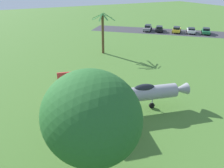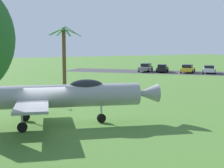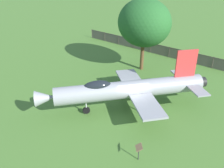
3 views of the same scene
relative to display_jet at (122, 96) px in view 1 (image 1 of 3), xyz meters
name	(u,v)px [view 1 (image 1 of 3)]	position (x,y,z in m)	size (l,w,h in m)	color
ground_plane	(118,112)	(0.08, 0.35, -1.91)	(200.00, 200.00, 0.00)	#47722D
parking_strip	(175,32)	(26.93, -31.02, -1.91)	(44.49, 8.00, 0.00)	#38383D
display_jet	(122,96)	(0.00, 0.00, 0.00)	(8.59, 14.24, 4.94)	gray
shade_tree	(91,116)	(-6.74, 5.73, 3.51)	(6.27, 5.57, 8.02)	brown
palm_tree	(103,32)	(19.02, -6.55, 1.96)	(3.70, 3.88, 7.27)	brown
info_plaque	(115,80)	(5.52, -2.05, -1.06)	(0.70, 0.59, 1.14)	#333333
parked_car_green	(206,31)	(21.95, -36.72, -1.16)	(4.26, 4.30, 1.44)	#1E6B3D
parked_car_white	(191,30)	(24.25, -33.91, -1.17)	(4.29, 4.10, 1.41)	silver
parked_car_yellow	(177,29)	(26.65, -31.20, -1.14)	(4.44, 4.45, 1.49)	gold
parked_car_black	(159,29)	(29.63, -27.86, -1.17)	(4.50, 4.07, 1.43)	black
parked_car_gray	(148,28)	(31.85, -25.68, -1.13)	(4.61, 4.48, 1.51)	slate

